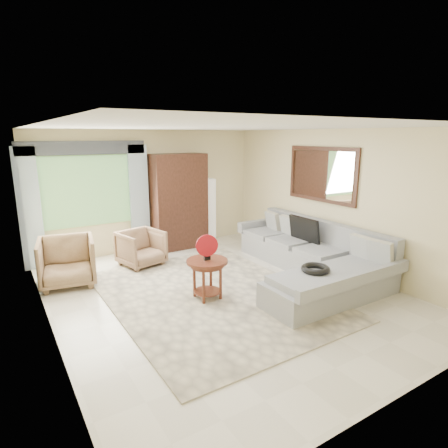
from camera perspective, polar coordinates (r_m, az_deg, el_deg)
ground at (r=6.13m, az=-0.24°, el=-10.54°), size 6.00×6.00×0.00m
area_rug at (r=6.06m, az=-1.97°, el=-10.72°), size 3.02×4.02×0.02m
sectional_sofa at (r=6.95m, az=13.19°, el=-5.46°), size 2.30×3.46×0.90m
tv_screen at (r=7.34m, az=12.12°, el=-0.83°), size 0.14×0.74×0.48m
garden_hose at (r=5.78m, az=13.76°, el=-6.64°), size 0.43×0.43×0.09m
coffee_table at (r=5.82m, az=-2.56°, el=-8.32°), size 0.64×0.64×0.64m
red_disc at (r=5.65m, az=-2.61°, el=-3.30°), size 0.33×0.13×0.34m
armchair_left at (r=6.86m, az=-22.79°, el=-5.31°), size 1.02×1.04×0.82m
armchair_right at (r=7.45m, az=-12.50°, el=-3.61°), size 0.91×0.92×0.70m
potted_plant at (r=7.99m, az=-22.95°, el=-3.94°), size 0.56×0.52×0.50m
armoire at (r=8.38m, az=-6.90°, el=3.42°), size 1.20×0.55×2.10m
floor_lamp at (r=8.85m, az=-2.33°, el=2.06°), size 0.24×0.24×1.50m
window at (r=7.97m, az=-20.25°, el=4.73°), size 1.80×0.04×1.40m
curtain_left at (r=7.77m, az=-27.51°, el=1.97°), size 0.40×0.08×2.30m
curtain_right at (r=8.20m, az=-12.79°, el=3.67°), size 0.40×0.08×2.30m
valance at (r=7.83m, az=-20.64°, el=10.82°), size 2.40×0.12×0.26m
wall_mirror at (r=7.48m, az=14.63°, el=7.31°), size 0.05×1.70×1.05m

